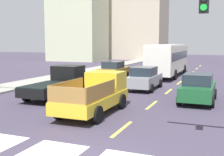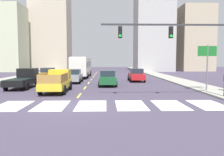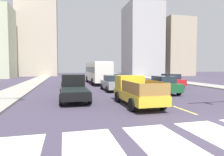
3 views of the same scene
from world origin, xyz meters
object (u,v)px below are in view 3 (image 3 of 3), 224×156
(city_bus, at_px, (97,71))
(sedan_near_left, at_px, (163,85))
(pickup_stakebed, at_px, (135,91))
(sedan_near_right, at_px, (112,83))
(sedan_far, at_px, (69,80))
(pickup_dark, at_px, (74,88))
(sedan_mid, at_px, (170,81))

(city_bus, xyz_separation_m, sedan_near_left, (4.27, -12.85, -1.09))
(pickup_stakebed, relative_size, sedan_near_right, 1.18)
(city_bus, xyz_separation_m, sedan_far, (-4.44, -4.45, -1.09))
(pickup_dark, relative_size, sedan_near_left, 1.18)
(pickup_stakebed, height_order, pickup_dark, same)
(city_bus, relative_size, sedan_near_left, 2.45)
(city_bus, bearing_deg, sedan_near_right, -87.55)
(pickup_stakebed, xyz_separation_m, city_bus, (0.31, 17.32, 1.02))
(sedan_far, relative_size, sedan_near_left, 1.00)
(pickup_dark, height_order, sedan_near_left, pickup_dark)
(city_bus, relative_size, sedan_mid, 2.45)
(pickup_stakebed, distance_m, sedan_far, 13.52)
(sedan_mid, bearing_deg, sedan_near_right, -170.41)
(pickup_dark, relative_size, sedan_mid, 1.18)
(pickup_stakebed, bearing_deg, sedan_far, 107.25)
(pickup_stakebed, height_order, sedan_far, pickup_stakebed)
(sedan_far, height_order, sedan_near_right, same)
(city_bus, height_order, sedan_near_left, city_bus)
(pickup_stakebed, bearing_deg, pickup_dark, 143.75)
(pickup_dark, relative_size, sedan_near_right, 1.18)
(pickup_dark, bearing_deg, sedan_near_left, 13.08)
(city_bus, bearing_deg, pickup_stakebed, -88.78)
(pickup_dark, distance_m, city_bus, 15.09)
(pickup_stakebed, relative_size, sedan_mid, 1.18)
(city_bus, relative_size, sedan_far, 2.45)
(pickup_stakebed, xyz_separation_m, sedan_near_left, (4.58, 4.48, -0.08))
(sedan_mid, distance_m, sedan_near_right, 8.28)
(sedan_near_left, bearing_deg, pickup_stakebed, -136.36)
(city_bus, bearing_deg, sedan_far, -132.71)
(sedan_near_left, bearing_deg, pickup_dark, -170.41)
(pickup_stakebed, xyz_separation_m, sedan_near_right, (0.34, 7.88, -0.08))
(pickup_stakebed, bearing_deg, sedan_mid, 48.01)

